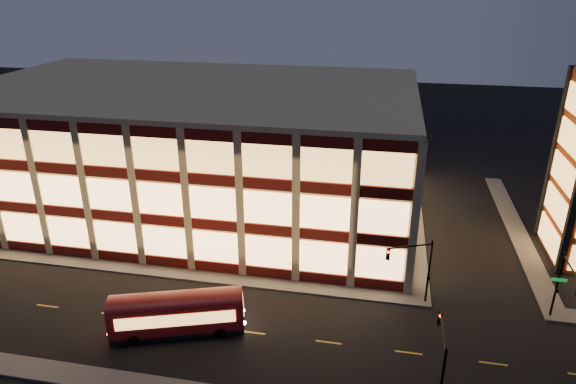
# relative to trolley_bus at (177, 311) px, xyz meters

# --- Properties ---
(ground) EXTENTS (200.00, 200.00, 0.00)m
(ground) POSITION_rel_trolley_bus_xyz_m (-4.26, 7.00, -1.91)
(ground) COLOR black
(ground) RESTS_ON ground
(sidewalk_office_south) EXTENTS (54.00, 2.00, 0.15)m
(sidewalk_office_south) POSITION_rel_trolley_bus_xyz_m (-7.26, 8.00, -1.84)
(sidewalk_office_south) COLOR #514F4C
(sidewalk_office_south) RESTS_ON ground
(sidewalk_office_east) EXTENTS (2.00, 30.00, 0.15)m
(sidewalk_office_east) POSITION_rel_trolley_bus_xyz_m (18.74, 24.00, -1.84)
(sidewalk_office_east) COLOR #514F4C
(sidewalk_office_east) RESTS_ON ground
(sidewalk_tower_west) EXTENTS (2.00, 30.00, 0.15)m
(sidewalk_tower_west) POSITION_rel_trolley_bus_xyz_m (29.74, 24.00, -1.84)
(sidewalk_tower_west) COLOR #514F4C
(sidewalk_tower_west) RESTS_ON ground
(sidewalk_near) EXTENTS (100.00, 2.00, 0.15)m
(sidewalk_near) POSITION_rel_trolley_bus_xyz_m (-4.26, -6.00, -1.84)
(sidewalk_near) COLOR #514F4C
(sidewalk_near) RESTS_ON ground
(office_building) EXTENTS (50.45, 30.45, 14.50)m
(office_building) POSITION_rel_trolley_bus_xyz_m (-7.17, 23.91, 5.34)
(office_building) COLOR tan
(office_building) RESTS_ON ground
(traffic_signal_far) EXTENTS (3.79, 1.87, 6.00)m
(traffic_signal_far) POSITION_rel_trolley_bus_xyz_m (17.95, 7.23, 2.20)
(traffic_signal_far) COLOR black
(traffic_signal_far) RESTS_ON ground
(traffic_signal_right) EXTENTS (1.20, 4.37, 6.00)m
(traffic_signal_right) POSITION_rel_trolley_bus_xyz_m (29.24, 6.37, 2.19)
(traffic_signal_right) COLOR black
(traffic_signal_right) RESTS_ON ground
(traffic_signal_near) EXTENTS (0.32, 4.45, 6.00)m
(traffic_signal_near) POSITION_rel_trolley_bus_xyz_m (19.24, -4.03, 2.22)
(traffic_signal_near) COLOR black
(traffic_signal_near) RESTS_ON ground
(trolley_bus) EXTENTS (10.45, 5.70, 3.45)m
(trolley_bus) POSITION_rel_trolley_bus_xyz_m (0.00, 0.00, 0.00)
(trolley_bus) COLOR maroon
(trolley_bus) RESTS_ON ground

